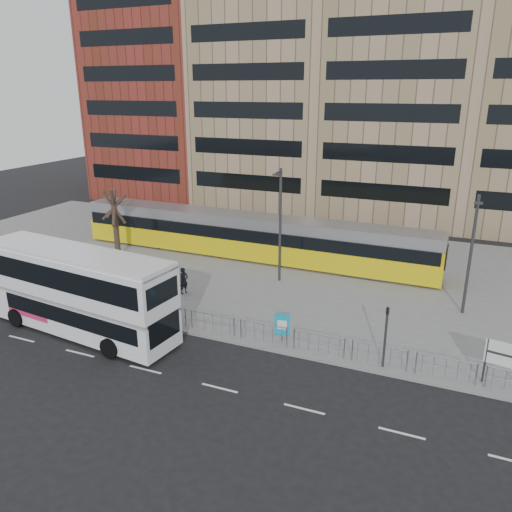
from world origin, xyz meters
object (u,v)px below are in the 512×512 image
at_px(traffic_light_west, 171,289).
at_px(lamp_post_east, 471,250).
at_px(pedestrian, 184,281).
at_px(station_sign, 507,358).
at_px(double_decker_bus, 78,289).
at_px(traffic_light_east, 386,329).
at_px(tram, 249,236).
at_px(bare_tree, 112,186).
at_px(ad_panel, 282,325).
at_px(lamp_post_west, 280,221).

distance_m(traffic_light_west, lamp_post_east, 17.25).
bearing_deg(pedestrian, station_sign, -79.67).
relative_size(double_decker_bus, traffic_light_east, 3.88).
distance_m(tram, lamp_post_east, 16.71).
xyz_separation_m(double_decker_bus, lamp_post_east, (19.40, 10.46, 1.54)).
bearing_deg(tram, bare_tree, -157.40).
height_order(double_decker_bus, lamp_post_east, lamp_post_east).
relative_size(tram, ad_panel, 18.90).
bearing_deg(station_sign, pedestrian, 178.75).
distance_m(ad_panel, traffic_light_west, 6.72).
relative_size(tram, station_sign, 13.42).
distance_m(traffic_light_east, bare_tree, 24.16).
xyz_separation_m(station_sign, traffic_light_west, (-17.23, 0.06, 0.47)).
distance_m(pedestrian, traffic_light_east, 14.12).
height_order(ad_panel, pedestrian, pedestrian).
xyz_separation_m(ad_panel, traffic_light_east, (5.37, -0.57, 1.07)).
bearing_deg(tram, traffic_light_west, -86.82).
height_order(double_decker_bus, bare_tree, bare_tree).
xyz_separation_m(tram, lamp_post_west, (3.97, -3.92, 2.55)).
distance_m(pedestrian, lamp_post_east, 17.52).
height_order(double_decker_bus, station_sign, double_decker_bus).
bearing_deg(traffic_light_west, tram, 113.78).
bearing_deg(traffic_light_east, traffic_light_west, 176.13).
bearing_deg(pedestrian, double_decker_bus, -179.38).
relative_size(traffic_light_west, bare_tree, 0.39).
xyz_separation_m(pedestrian, bare_tree, (-8.78, 4.56, 4.77)).
relative_size(ad_panel, pedestrian, 0.87).
bearing_deg(traffic_light_east, ad_panel, 171.82).
height_order(double_decker_bus, pedestrian, double_decker_bus).
bearing_deg(bare_tree, lamp_post_east, -1.63).
height_order(pedestrian, traffic_light_west, traffic_light_west).
relative_size(ad_panel, bare_tree, 0.19).
height_order(lamp_post_west, bare_tree, bare_tree).
distance_m(station_sign, pedestrian, 19.09).
bearing_deg(pedestrian, traffic_light_east, -85.15).
relative_size(double_decker_bus, lamp_post_east, 1.68).
bearing_deg(station_sign, ad_panel, -171.12).
xyz_separation_m(ad_panel, lamp_post_west, (-3.20, 8.12, 3.37)).
height_order(station_sign, lamp_post_east, lamp_post_east).
bearing_deg(pedestrian, tram, 15.67).
bearing_deg(traffic_light_east, double_decker_bus, -173.28).
xyz_separation_m(station_sign, pedestrian, (-18.69, 3.83, -0.62)).
relative_size(double_decker_bus, tram, 0.41).
xyz_separation_m(traffic_light_west, lamp_post_east, (15.36, 7.60, 1.96)).
relative_size(traffic_light_west, lamp_post_east, 0.43).
relative_size(pedestrian, traffic_light_west, 0.57).
bearing_deg(double_decker_bus, pedestrian, 74.96).
xyz_separation_m(tram, lamp_post_east, (15.90, -4.64, 2.22)).
height_order(station_sign, traffic_light_west, traffic_light_west).
xyz_separation_m(pedestrian, traffic_light_west, (1.46, -3.77, 1.09)).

